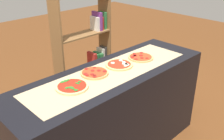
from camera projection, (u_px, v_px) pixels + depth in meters
name	position (u px, v px, depth m)	size (l,w,h in m)	color
counter	(112.00, 116.00, 2.52)	(2.04, 0.63, 0.94)	black
parchment_paper	(112.00, 72.00, 2.32)	(1.64, 0.43, 0.00)	tan
pizza_spinach_0	(72.00, 86.00, 2.05)	(0.26, 0.26, 0.03)	#E5C17F
pizza_pepperoni_1	(94.00, 73.00, 2.27)	(0.24, 0.24, 0.03)	tan
pizza_mozzarella_2	(119.00, 65.00, 2.43)	(0.26, 0.26, 0.02)	#DBB26B
pizza_pepperoni_3	(141.00, 57.00, 2.60)	(0.25, 0.25, 0.02)	tan
bookshelf	(89.00, 58.00, 3.42)	(0.78, 0.23, 1.47)	brown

